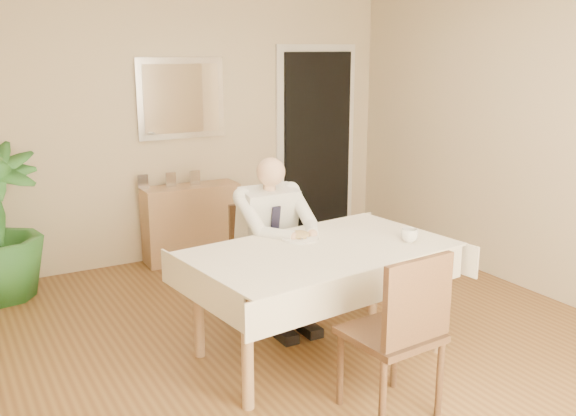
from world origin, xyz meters
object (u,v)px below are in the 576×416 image
chair_near (402,327)px  coffee_mug (409,235)px  seated_man (278,234)px  chair_far (260,252)px  dining_table (321,260)px  sideboard (192,223)px

chair_near → coffee_mug: size_ratio=8.64×
seated_man → coffee_mug: seated_man is taller
chair_far → coffee_mug: bearing=-54.9°
dining_table → coffee_mug: (0.58, -0.18, 0.13)m
coffee_mug → sideboard: size_ratio=0.12×
seated_man → dining_table: bearing=-90.0°
dining_table → sideboard: size_ratio=1.99×
chair_near → seated_man: (0.04, 1.47, 0.14)m
seated_man → sideboard: 1.75m
dining_table → coffee_mug: 0.62m
dining_table → chair_near: chair_near is taller
chair_far → seated_man: seated_man is taller
dining_table → chair_near: (-0.04, -0.87, -0.12)m
dining_table → chair_far: chair_far is taller
chair_far → sideboard: chair_far is taller
coffee_mug → sideboard: bearing=103.4°
sideboard → chair_near: bearing=-89.0°
chair_near → sideboard: (0.03, 3.19, -0.19)m
coffee_mug → dining_table: bearing=162.8°
chair_far → coffee_mug: 1.25m
dining_table → chair_far: bearing=83.3°
dining_table → seated_man: seated_man is taller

